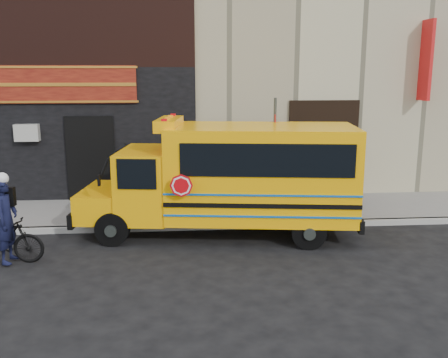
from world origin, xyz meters
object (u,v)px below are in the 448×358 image
sign_pole (274,156)px  bicycle (4,241)px  school_bus (234,176)px  cyclist (6,223)px

sign_pole → bicycle: bearing=-159.0°
school_bus → bicycle: bearing=-163.2°
sign_pole → bicycle: 6.81m
school_bus → cyclist: 5.25m
school_bus → cyclist: (-4.97, -1.58, -0.59)m
bicycle → cyclist: cyclist is taller
sign_pole → cyclist: (-6.12, -2.43, -0.93)m
cyclist → sign_pole: bearing=-63.7°
school_bus → cyclist: size_ratio=3.88×
school_bus → sign_pole: sign_pole is taller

